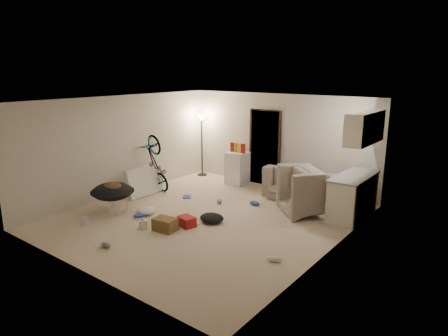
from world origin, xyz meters
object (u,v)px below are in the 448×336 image
Objects in this scene: floor_lamp at (202,132)px; kitchen_counter at (353,197)px; bicycle at (156,176)px; saucer_chair at (113,195)px; drink_case_b at (187,221)px; mini_fridge at (237,168)px; armchair at (316,196)px; tv_box at (144,181)px; sofa at (304,188)px; drink_case_a at (165,224)px; juicer at (143,224)px.

kitchen_counter is at bearing -7.66° from floor_lamp.
kitchen_counter is at bearing -64.40° from bicycle.
drink_case_b is at bearing 11.89° from saucer_chair.
kitchen_counter is 5.25m from saucer_chair.
saucer_chair is at bearing -154.11° from drink_case_b.
drink_case_b is at bearing -54.00° from floor_lamp.
floor_lamp is 1.62m from mini_fridge.
floor_lamp is at bearing 31.09° from armchair.
bicycle is at bearing -87.10° from floor_lamp.
floor_lamp is at bearing 91.36° from tv_box.
mini_fridge reaches higher than kitchen_counter.
sofa is 4.01m from tv_box.
sofa is 4.38× the size of drink_case_a.
saucer_chair is 1.30m from juicer.
mini_fridge reaches higher than armchair.
bicycle is (0.10, -1.97, -0.90)m from floor_lamp.
kitchen_counter is 3.51m from mini_fridge.
drink_case_b is at bearing 45.79° from juicer.
mini_fridge is at bearing -6.64° from sofa.
drink_case_a is at bearing -33.52° from tv_box.
tv_box is at bearing 108.20° from saucer_chair.
floor_lamp is 1.64× the size of tv_box.
armchair reaches higher than sofa.
bicycle reaches higher than sofa.
tv_box is (-3.37, -2.17, 0.08)m from sofa.
floor_lamp is at bearing 174.57° from mini_fridge.
drink_case_a is at bearing -78.42° from mini_fridge.
saucer_chair is 2.69× the size of drink_case_b.
floor_lamp is 2.55m from tv_box.
juicer is at bearing -43.51° from tv_box.
floor_lamp is 1.21× the size of kitchen_counter.
juicer is at bearing -133.29° from kitchen_counter.
sofa is at bearing 84.49° from drink_case_b.
mini_fridge is 3.70m from drink_case_a.
drink_case_a is 0.46m from juicer.
juicer is (-3.06, -3.25, -0.34)m from kitchen_counter.
saucer_chair is (-3.57, -2.78, 0.02)m from armchair.
saucer_chair is 0.86× the size of tv_box.
mini_fridge is 3.66m from saucer_chair.
mini_fridge is 3.83m from juicer.
saucer_chair is at bearing -155.87° from bicycle.
kitchen_counter reaches higher than drink_case_b.
drink_case_b is at bearing -22.75° from tv_box.
armchair reaches higher than drink_case_a.
drink_case_b is 0.87m from juicer.
floor_lamp reaches higher than drink_case_b.
juicer is (-0.61, -0.62, 0.00)m from drink_case_b.
tv_box is at bearing 63.66° from armchair.
armchair reaches higher than tv_box.
armchair is 3.81m from juicer.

